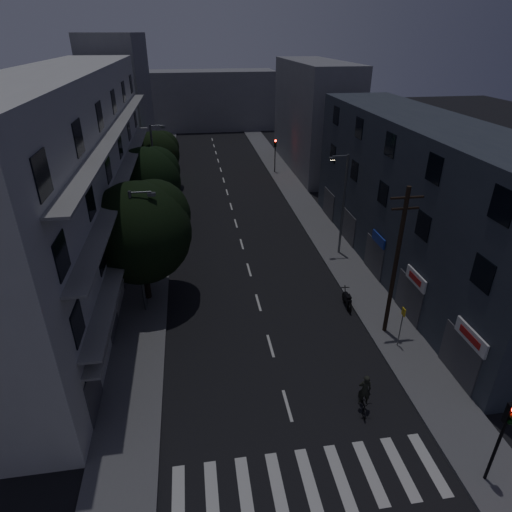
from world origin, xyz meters
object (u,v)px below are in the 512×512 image
object	(u,v)px
cyclist	(363,398)
traffic_signal_near	(505,428)
utility_pole	(396,261)
bus_stop_sign	(402,320)
motorcycle	(347,300)

from	to	relation	value
cyclist	traffic_signal_near	bearing A→B (deg)	-40.06
utility_pole	cyclist	xyz separation A→B (m)	(-3.53, -5.49, -4.16)
traffic_signal_near	cyclist	bearing A→B (deg)	129.17
traffic_signal_near	cyclist	size ratio (longest dim) A/B	1.95
traffic_signal_near	cyclist	world-z (taller)	traffic_signal_near
bus_stop_sign	cyclist	xyz separation A→B (m)	(-3.68, -4.04, -1.18)
traffic_signal_near	utility_pole	bearing A→B (deg)	89.90
utility_pole	cyclist	world-z (taller)	utility_pole
bus_stop_sign	motorcycle	bearing A→B (deg)	108.92
motorcycle	utility_pole	bearing A→B (deg)	-61.40
bus_stop_sign	motorcycle	size ratio (longest dim) A/B	1.29
motorcycle	traffic_signal_near	bearing A→B (deg)	-80.24
traffic_signal_near	motorcycle	world-z (taller)	traffic_signal_near
traffic_signal_near	motorcycle	bearing A→B (deg)	95.96
traffic_signal_near	cyclist	distance (m)	6.05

